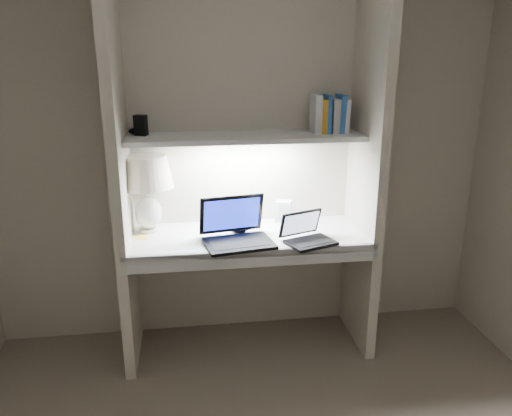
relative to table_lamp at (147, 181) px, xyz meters
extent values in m
cube|color=beige|center=(0.60, 0.13, 0.16)|extent=(3.20, 0.01, 2.50)
cube|color=beige|center=(-0.13, -0.14, 0.16)|extent=(0.06, 0.55, 2.50)
cube|color=beige|center=(1.33, -0.14, 0.16)|extent=(0.06, 0.55, 2.50)
cube|color=white|center=(0.60, -0.14, -0.34)|extent=(1.40, 0.55, 0.04)
cube|color=silver|center=(0.60, -0.40, -0.37)|extent=(1.46, 0.03, 0.10)
cube|color=silver|center=(0.60, -0.05, 0.26)|extent=(1.40, 0.36, 0.03)
cube|color=white|center=(0.60, -0.05, 0.24)|extent=(0.60, 0.04, 0.02)
cylinder|color=white|center=(0.00, 0.00, -0.31)|extent=(0.12, 0.12, 0.02)
ellipsoid|color=white|center=(0.00, 0.00, -0.20)|extent=(0.16, 0.16, 0.20)
cylinder|color=white|center=(0.00, 0.00, -0.08)|extent=(0.03, 0.03, 0.09)
sphere|color=#FFD899|center=(0.00, 0.00, 0.00)|extent=(0.05, 0.05, 0.05)
cube|color=black|center=(0.53, -0.31, -0.31)|extent=(0.43, 0.33, 0.02)
cube|color=black|center=(0.53, -0.31, -0.30)|extent=(0.36, 0.24, 0.00)
cube|color=black|center=(0.50, -0.15, -0.18)|extent=(0.39, 0.13, 0.24)
cube|color=#1A2FDE|center=(0.50, -0.16, -0.18)|extent=(0.34, 0.11, 0.20)
cube|color=black|center=(0.94, -0.36, -0.31)|extent=(0.32, 0.27, 0.02)
cube|color=black|center=(0.94, -0.36, -0.30)|extent=(0.26, 0.20, 0.00)
cube|color=black|center=(0.90, -0.25, -0.23)|extent=(0.27, 0.14, 0.16)
cube|color=silver|center=(0.90, -0.26, -0.23)|extent=(0.24, 0.12, 0.13)
cube|color=silver|center=(0.86, 0.06, -0.25)|extent=(0.12, 0.10, 0.14)
ellipsoid|color=black|center=(0.55, -0.11, -0.31)|extent=(0.09, 0.06, 0.03)
torus|color=black|center=(0.57, -0.04, -0.32)|extent=(0.12, 0.12, 0.01)
cube|color=yellow|center=(-0.04, -0.10, -0.32)|extent=(0.07, 0.07, 0.00)
cube|color=silver|center=(1.21, -0.03, 0.37)|extent=(0.03, 0.15, 0.20)
cube|color=#2A5EAA|center=(1.18, -0.03, 0.39)|extent=(0.04, 0.15, 0.23)
cube|color=#B4B3AF|center=(1.14, -0.03, 0.37)|extent=(0.04, 0.15, 0.20)
cube|color=#2A67B6|center=(1.10, -0.03, 0.39)|extent=(0.03, 0.15, 0.23)
cube|color=#BB7A1A|center=(1.07, -0.03, 0.37)|extent=(0.03, 0.15, 0.20)
cube|color=silver|center=(1.03, -0.03, 0.39)|extent=(0.04, 0.15, 0.23)
cube|color=black|center=(-0.01, 0.02, 0.33)|extent=(0.08, 0.07, 0.12)
ellipsoid|color=black|center=(-0.04, 0.05, 0.30)|extent=(0.11, 0.08, 0.04)
camera|label=1|loc=(0.25, -2.98, 0.74)|focal=35.00mm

